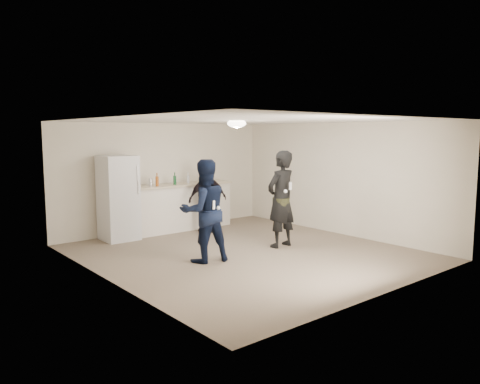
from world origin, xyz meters
TOP-DOWN VIEW (x-y plane):
  - floor at (0.00, 0.00)m, footprint 6.00×6.00m
  - ceiling at (0.00, 0.00)m, footprint 6.00×6.00m
  - wall_back at (0.00, 3.00)m, footprint 6.00×0.00m
  - wall_front at (0.00, -3.00)m, footprint 6.00×0.00m
  - wall_left at (-2.75, 0.00)m, footprint 0.00×6.00m
  - wall_right at (2.75, 0.00)m, footprint 0.00×6.00m
  - counter at (0.19, 2.67)m, footprint 2.60×0.56m
  - counter_top at (0.19, 2.67)m, footprint 2.68×0.64m
  - fridge at (-1.38, 2.60)m, footprint 0.70×0.70m
  - fridge_handle at (-1.10, 2.23)m, footprint 0.02×0.02m
  - ceiling_dome at (0.00, 0.30)m, footprint 0.36×0.36m
  - shaker at (-0.56, 2.67)m, footprint 0.08×0.08m
  - man at (-0.97, 0.02)m, footprint 1.00×0.85m
  - woman at (0.85, -0.06)m, footprint 0.74×0.52m
  - camo_shorts at (0.85, -0.06)m, footprint 0.34×0.34m
  - spectator at (0.50, 1.97)m, footprint 0.97×0.58m
  - remote_man at (-0.97, -0.26)m, footprint 0.04×0.04m
  - nunchuk_man at (-0.85, -0.23)m, footprint 0.07×0.07m
  - remote_woman at (0.85, -0.31)m, footprint 0.04×0.04m
  - nunchuk_woman at (0.75, -0.28)m, footprint 0.07×0.07m
  - bottle_cluster at (0.22, 2.66)m, footprint 1.46×0.30m

SIDE VIEW (x-z plane):
  - floor at x=0.00m, z-range 0.00..0.00m
  - counter at x=0.19m, z-range 0.00..1.05m
  - spectator at x=0.50m, z-range 0.00..1.55m
  - camo_shorts at x=0.85m, z-range 0.71..0.99m
  - fridge at x=-1.38m, z-range 0.00..1.80m
  - man at x=-0.97m, z-range 0.00..1.82m
  - woman at x=0.85m, z-range 0.00..1.93m
  - nunchuk_man at x=-0.85m, z-range 0.95..1.01m
  - remote_man at x=-0.97m, z-range 0.98..1.12m
  - counter_top at x=0.19m, z-range 1.05..1.09m
  - nunchuk_woman at x=0.75m, z-range 1.11..1.18m
  - shaker at x=-0.56m, z-range 1.09..1.26m
  - bottle_cluster at x=0.22m, z-range 1.08..1.30m
  - wall_back at x=0.00m, z-range -1.75..4.25m
  - wall_front at x=0.00m, z-range -1.75..4.25m
  - wall_left at x=-2.75m, z-range -1.75..4.25m
  - wall_right at x=2.75m, z-range -1.75..4.25m
  - remote_woman at x=0.85m, z-range 1.18..1.32m
  - fridge_handle at x=-1.10m, z-range 1.00..1.60m
  - ceiling_dome at x=0.00m, z-range 2.37..2.53m
  - ceiling at x=0.00m, z-range 2.50..2.50m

